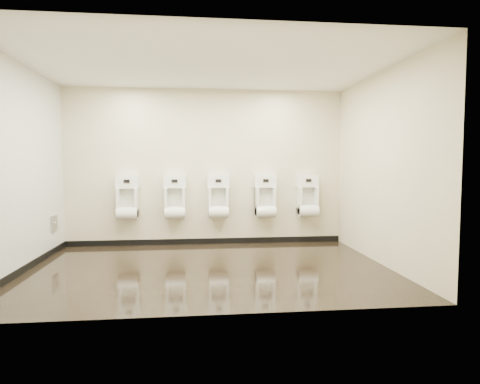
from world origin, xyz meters
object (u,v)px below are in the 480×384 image
object	(u,v)px
urinal_4	(308,199)
access_panel	(54,223)
urinal_0	(128,201)
urinal_1	(175,200)
urinal_3	(265,199)
urinal_2	(218,200)

from	to	relation	value
urinal_4	access_panel	bearing A→B (deg)	-174.52
urinal_0	urinal_1	distance (m)	0.82
urinal_0	urinal_3	size ratio (longest dim) A/B	1.00
urinal_2	urinal_4	distance (m)	1.64
access_panel	urinal_3	world-z (taller)	urinal_3
urinal_2	urinal_3	bearing A→B (deg)	0.00
urinal_1	urinal_4	world-z (taller)	same
urinal_1	urinal_4	bearing A→B (deg)	0.00
urinal_0	urinal_2	bearing A→B (deg)	0.00
access_panel	urinal_2	world-z (taller)	urinal_2
access_panel	urinal_1	world-z (taller)	urinal_1
urinal_3	urinal_1	bearing A→B (deg)	180.00
urinal_3	urinal_4	size ratio (longest dim) A/B	1.00
access_panel	urinal_4	xyz separation A→B (m)	(4.34, 0.42, 0.32)
urinal_2	urinal_3	xyz separation A→B (m)	(0.85, 0.00, 0.00)
access_panel	urinal_4	size ratio (longest dim) A/B	0.33
urinal_0	urinal_2	xyz separation A→B (m)	(1.59, 0.00, 0.00)
urinal_2	urinal_3	size ratio (longest dim) A/B	1.00
urinal_3	access_panel	bearing A→B (deg)	-173.31
access_panel	urinal_0	size ratio (longest dim) A/B	0.33
urinal_1	urinal_2	xyz separation A→B (m)	(0.77, 0.00, 0.00)
urinal_1	urinal_0	bearing A→B (deg)	180.00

